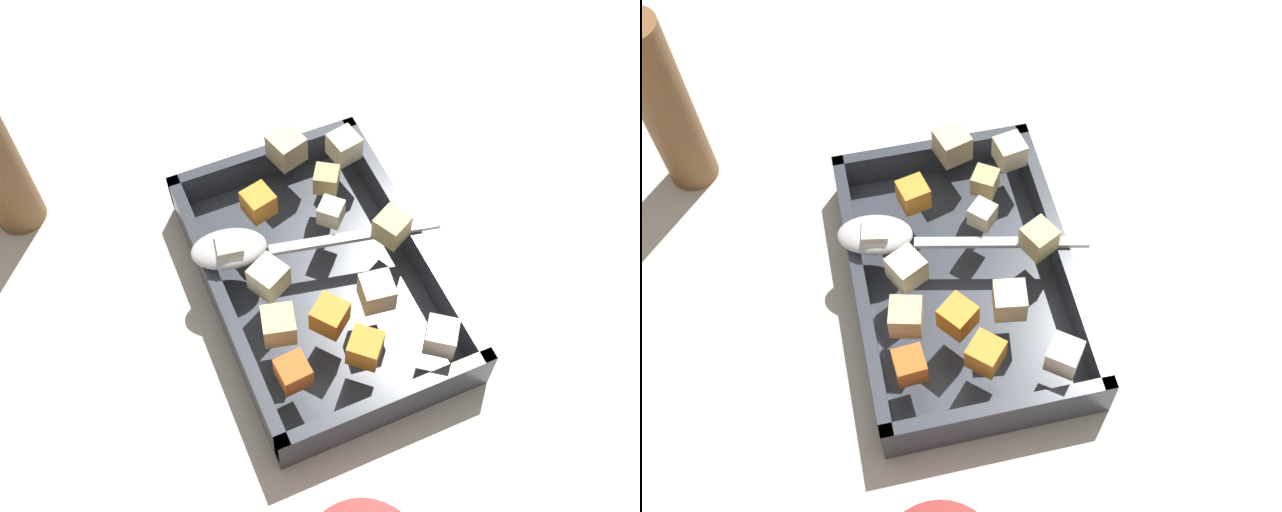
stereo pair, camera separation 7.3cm
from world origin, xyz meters
TOP-DOWN VIEW (x-y plane):
  - ground_plane at (0.00, 0.00)m, footprint 4.00×4.00m
  - baking_dish at (-0.01, 0.02)m, footprint 0.31×0.21m
  - carrot_chunk_near_right at (0.07, 0.05)m, footprint 0.03×0.03m
  - carrot_chunk_heap_top at (-0.07, 0.04)m, footprint 0.04×0.04m
  - carrot_chunk_corner_nw at (-0.11, 0.09)m, footprint 0.03×0.03m
  - carrot_chunk_far_left at (-0.11, 0.02)m, footprint 0.04×0.04m
  - potato_chunk_back_center at (0.07, -0.02)m, footprint 0.03×0.03m
  - potato_chunk_center at (0.03, -0.01)m, footprint 0.03×0.03m
  - potato_chunk_rim_edge at (0.12, -0.00)m, footprint 0.04×0.04m
  - potato_chunk_corner_ne at (-0.07, -0.01)m, footprint 0.03×0.03m
  - potato_chunk_mid_right at (0.10, -0.05)m, footprint 0.03×0.03m
  - potato_chunk_heap_side at (-0.02, 0.07)m, footprint 0.04×0.04m
  - potato_chunk_corner_se at (-0.06, 0.08)m, footprint 0.03×0.03m
  - potato_chunk_corner_sw at (-0.01, -0.06)m, footprint 0.04×0.04m
  - parsnip_chunk_near_spoon at (-0.13, -0.04)m, footprint 0.04×0.04m
  - parsnip_chunk_far_right at (0.03, 0.09)m, footprint 0.03×0.03m
  - serving_spoon at (0.03, 0.08)m, footprint 0.08×0.24m
  - pepper_mill at (0.20, 0.27)m, footprint 0.05×0.05m

SIDE VIEW (x-z plane):
  - ground_plane at x=0.00m, z-range 0.00..0.00m
  - baking_dish at x=-0.01m, z-range -0.01..0.04m
  - serving_spoon at x=0.03m, z-range 0.05..0.07m
  - potato_chunk_center at x=0.03m, z-range 0.05..0.08m
  - potato_chunk_back_center at x=0.07m, z-range 0.05..0.08m
  - parsnip_chunk_far_right at x=0.03m, z-range 0.05..0.08m
  - carrot_chunk_corner_nw at x=-0.11m, z-range 0.05..0.08m
  - carrot_chunk_near_right at x=0.07m, z-range 0.05..0.08m
  - parsnip_chunk_near_spoon at x=-0.13m, z-range 0.05..0.08m
  - carrot_chunk_far_left at x=-0.11m, z-range 0.05..0.08m
  - potato_chunk_mid_right at x=0.10m, z-range 0.05..0.08m
  - carrot_chunk_heap_top at x=-0.07m, z-range 0.05..0.08m
  - potato_chunk_corner_sw at x=-0.01m, z-range 0.05..0.08m
  - potato_chunk_corner_se at x=-0.06m, z-range 0.05..0.08m
  - potato_chunk_corner_ne at x=-0.07m, z-range 0.05..0.08m
  - potato_chunk_heap_side at x=-0.02m, z-range 0.05..0.08m
  - potato_chunk_rim_edge at x=0.12m, z-range 0.05..0.09m
  - pepper_mill at x=0.20m, z-range -0.01..0.22m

